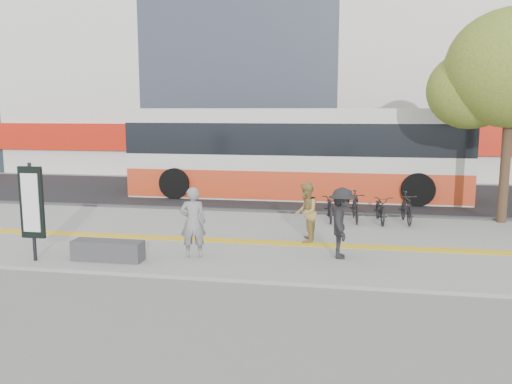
% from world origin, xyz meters
% --- Properties ---
extents(ground, '(120.00, 120.00, 0.00)m').
position_xyz_m(ground, '(0.00, 0.00, 0.00)').
color(ground, slate).
rests_on(ground, ground).
extents(sidewalk, '(40.00, 7.00, 0.08)m').
position_xyz_m(sidewalk, '(0.00, 1.50, 0.04)').
color(sidewalk, gray).
rests_on(sidewalk, ground).
extents(tactile_strip, '(40.00, 0.45, 0.01)m').
position_xyz_m(tactile_strip, '(0.00, 1.00, 0.09)').
color(tactile_strip, gold).
rests_on(tactile_strip, sidewalk).
extents(street, '(40.00, 8.00, 0.06)m').
position_xyz_m(street, '(0.00, 9.00, 0.03)').
color(street, black).
rests_on(street, ground).
extents(curb, '(40.00, 0.25, 0.14)m').
position_xyz_m(curb, '(0.00, 5.00, 0.07)').
color(curb, '#39393C').
rests_on(curb, ground).
extents(bench, '(1.60, 0.45, 0.45)m').
position_xyz_m(bench, '(-2.60, -1.20, 0.30)').
color(bench, '#39393C').
rests_on(bench, sidewalk).
extents(signboard, '(0.55, 0.10, 2.20)m').
position_xyz_m(signboard, '(-4.20, -1.51, 1.37)').
color(signboard, black).
rests_on(signboard, sidewalk).
extents(street_tree, '(4.40, 3.80, 6.31)m').
position_xyz_m(street_tree, '(7.18, 4.82, 4.51)').
color(street_tree, '#3C261B').
rests_on(street_tree, sidewalk).
extents(bus, '(12.78, 3.03, 3.40)m').
position_xyz_m(bus, '(0.59, 8.50, 1.66)').
color(bus, beige).
rests_on(bus, street).
extents(bicycle_row, '(2.87, 1.63, 0.93)m').
position_xyz_m(bicycle_row, '(3.22, 4.00, 0.52)').
color(bicycle_row, black).
rests_on(bicycle_row, sidewalk).
extents(seated_woman, '(0.68, 0.54, 1.62)m').
position_xyz_m(seated_woman, '(-0.80, -0.58, 0.89)').
color(seated_woman, black).
rests_on(seated_woman, sidewalk).
extents(pedestrian_tan, '(0.59, 0.75, 1.52)m').
position_xyz_m(pedestrian_tan, '(1.61, 1.28, 0.84)').
color(pedestrian_tan, '#9B7E45').
rests_on(pedestrian_tan, sidewalk).
extents(pedestrian_dark, '(0.63, 1.06, 1.61)m').
position_xyz_m(pedestrian_dark, '(2.54, -0.06, 0.89)').
color(pedestrian_dark, black).
rests_on(pedestrian_dark, sidewalk).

